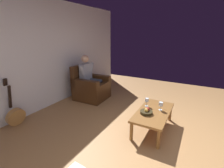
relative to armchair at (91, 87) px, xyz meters
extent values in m
plane|color=#A47546|center=(0.82, 2.41, -0.33)|extent=(7.30, 7.30, 0.00)
cube|color=silver|center=(0.82, -0.66, 0.98)|extent=(6.15, 0.06, 2.60)
cube|color=#3D2310|center=(0.00, 0.04, -0.13)|extent=(0.82, 0.86, 0.39)
cube|color=#3D2310|center=(0.00, 0.10, 0.12)|extent=(0.52, 0.73, 0.10)
cube|color=#3D2310|center=(-0.32, 0.03, 0.19)|extent=(0.18, 0.84, 0.24)
cube|color=#3D2310|center=(0.32, 0.05, 0.19)|extent=(0.18, 0.84, 0.24)
cube|color=#3D2310|center=(0.01, -0.31, 0.35)|extent=(0.79, 0.15, 0.56)
cube|color=#959AA9|center=(0.01, -0.14, 0.42)|extent=(0.38, 0.19, 0.51)
sphere|color=tan|center=(0.01, -0.14, 0.81)|extent=(0.20, 0.20, 0.20)
cylinder|color=#353B49|center=(-0.11, 0.07, 0.18)|extent=(0.15, 0.44, 0.13)
cylinder|color=#353B49|center=(-0.12, 0.29, -0.08)|extent=(0.12, 0.12, 0.49)
cylinder|color=#959AA9|center=(-0.21, -0.10, 0.53)|extent=(0.20, 0.10, 0.29)
cylinder|color=#353B49|center=(0.11, 0.08, 0.18)|extent=(0.15, 0.44, 0.13)
cylinder|color=#353B49|center=(0.10, 0.30, -0.08)|extent=(0.12, 0.12, 0.49)
cylinder|color=#959AA9|center=(0.22, -0.08, 0.53)|extent=(0.20, 0.10, 0.29)
cube|color=brown|center=(0.72, 2.01, 0.04)|extent=(1.14, 0.57, 0.04)
cylinder|color=brown|center=(0.20, 2.24, -0.15)|extent=(0.06, 0.06, 0.34)
cylinder|color=brown|center=(1.23, 2.24, -0.15)|extent=(0.06, 0.06, 0.34)
cylinder|color=brown|center=(0.20, 1.77, -0.15)|extent=(0.06, 0.06, 0.34)
cylinder|color=brown|center=(1.24, 1.78, -0.15)|extent=(0.06, 0.06, 0.34)
cylinder|color=#AE7A3F|center=(1.92, -0.45, -0.14)|extent=(0.37, 0.17, 0.38)
cylinder|color=black|center=(1.92, -0.40, -0.12)|extent=(0.10, 0.02, 0.10)
cube|color=black|center=(1.92, -0.53, 0.27)|extent=(0.05, 0.12, 0.48)
cube|color=black|center=(1.92, -0.59, 0.57)|extent=(0.07, 0.06, 0.14)
cylinder|color=silver|center=(0.56, 1.82, 0.06)|extent=(0.07, 0.07, 0.01)
cylinder|color=silver|center=(0.56, 1.82, 0.11)|extent=(0.01, 0.01, 0.09)
cylinder|color=silver|center=(0.56, 1.82, 0.19)|extent=(0.07, 0.07, 0.08)
cylinder|color=#590C19|center=(0.56, 1.82, 0.17)|extent=(0.06, 0.06, 0.03)
cylinder|color=silver|center=(0.60, 2.10, 0.06)|extent=(0.07, 0.07, 0.01)
cylinder|color=silver|center=(0.60, 2.10, 0.10)|extent=(0.01, 0.01, 0.08)
cylinder|color=silver|center=(0.60, 2.10, 0.18)|extent=(0.08, 0.08, 0.07)
cylinder|color=#590C19|center=(0.60, 2.10, 0.16)|extent=(0.07, 0.07, 0.03)
cylinder|color=#2F2612|center=(0.87, 1.91, 0.08)|extent=(0.23, 0.23, 0.05)
sphere|color=gold|center=(0.89, 1.91, 0.13)|extent=(0.07, 0.07, 0.07)
sphere|color=red|center=(0.83, 1.92, 0.13)|extent=(0.07, 0.07, 0.07)
camera|label=1|loc=(3.54, 2.68, 1.46)|focal=26.10mm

